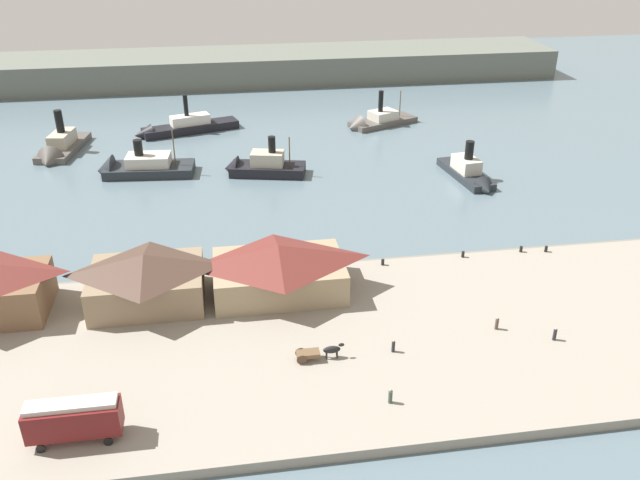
% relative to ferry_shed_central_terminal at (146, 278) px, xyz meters
% --- Properties ---
extents(ground_plane, '(320.00, 320.00, 0.00)m').
position_rel_ferry_shed_central_terminal_xyz_m(ground_plane, '(19.59, 10.24, -4.69)').
color(ground_plane, slate).
extents(quay_promenade, '(110.00, 36.00, 1.20)m').
position_rel_ferry_shed_central_terminal_xyz_m(quay_promenade, '(19.59, -11.76, -4.09)').
color(quay_promenade, gray).
rests_on(quay_promenade, ground).
extents(seawall_edge, '(110.00, 0.80, 1.00)m').
position_rel_ferry_shed_central_terminal_xyz_m(seawall_edge, '(19.59, 6.64, -4.19)').
color(seawall_edge, slate).
rests_on(seawall_edge, ground).
extents(ferry_shed_central_terminal, '(14.42, 11.23, 6.88)m').
position_rel_ferry_shed_central_terminal_xyz_m(ferry_shed_central_terminal, '(0.00, 0.00, 0.00)').
color(ferry_shed_central_terminal, '#847056').
rests_on(ferry_shed_central_terminal, quay_promenade).
extents(ferry_shed_customs_shed, '(17.31, 11.44, 6.80)m').
position_rel_ferry_shed_central_terminal_xyz_m(ferry_shed_customs_shed, '(16.95, 0.07, -0.04)').
color(ferry_shed_customs_shed, '#998466').
rests_on(ferry_shed_customs_shed, quay_promenade).
extents(street_tram, '(8.84, 2.85, 4.52)m').
position_rel_ferry_shed_central_terminal_xyz_m(street_tram, '(-5.05, -24.03, -0.87)').
color(street_tram, maroon).
rests_on(street_tram, quay_promenade).
extents(horse_cart, '(5.55, 1.49, 1.87)m').
position_rel_ferry_shed_central_terminal_xyz_m(horse_cart, '(19.77, -15.24, -2.56)').
color(horse_cart, brown).
rests_on(horse_cart, quay_promenade).
extents(pedestrian_near_cart, '(0.42, 0.42, 1.70)m').
position_rel_ferry_shed_central_terminal_xyz_m(pedestrian_near_cart, '(48.03, -15.90, -2.72)').
color(pedestrian_near_cart, '#232328').
rests_on(pedestrian_near_cart, quay_promenade).
extents(pedestrian_walking_west, '(0.40, 0.40, 1.61)m').
position_rel_ferry_shed_central_terminal_xyz_m(pedestrian_walking_west, '(28.60, -15.22, -2.76)').
color(pedestrian_walking_west, '#232328').
rests_on(pedestrian_walking_west, quay_promenade).
extents(pedestrian_near_west_shed, '(0.42, 0.42, 1.69)m').
position_rel_ferry_shed_central_terminal_xyz_m(pedestrian_near_west_shed, '(42.12, -12.76, -2.72)').
color(pedestrian_near_west_shed, '#4C3D33').
rests_on(pedestrian_near_west_shed, quay_promenade).
extents(pedestrian_near_east_shed, '(0.44, 0.44, 1.77)m').
position_rel_ferry_shed_central_terminal_xyz_m(pedestrian_near_east_shed, '(26.13, -23.61, -2.69)').
color(pedestrian_near_east_shed, '#3D4C42').
rests_on(pedestrian_near_east_shed, quay_promenade).
extents(mooring_post_center_west, '(0.44, 0.44, 0.90)m').
position_rel_ferry_shed_central_terminal_xyz_m(mooring_post_center_west, '(32.19, 4.71, -3.04)').
color(mooring_post_center_west, black).
rests_on(mooring_post_center_west, quay_promenade).
extents(mooring_post_east, '(0.44, 0.44, 0.90)m').
position_rel_ferry_shed_central_terminal_xyz_m(mooring_post_east, '(44.29, 5.19, -3.04)').
color(mooring_post_east, black).
rests_on(mooring_post_east, quay_promenade).
extents(mooring_post_west, '(0.44, 0.44, 0.90)m').
position_rel_ferry_shed_central_terminal_xyz_m(mooring_post_west, '(53.33, 5.42, -3.04)').
color(mooring_post_west, black).
rests_on(mooring_post_west, quay_promenade).
extents(mooring_post_center_east, '(0.44, 0.44, 0.90)m').
position_rel_ferry_shed_central_terminal_xyz_m(mooring_post_center_east, '(57.00, 4.91, -3.04)').
color(mooring_post_center_east, black).
rests_on(mooring_post_center_east, quay_promenade).
extents(ferry_departing_north, '(16.41, 8.68, 9.26)m').
position_rel_ferry_shed_central_terminal_xyz_m(ferry_departing_north, '(17.53, 45.35, -3.12)').
color(ferry_departing_north, black).
rests_on(ferry_departing_north, ground).
extents(ferry_moored_west, '(9.09, 19.46, 10.95)m').
position_rel_ferry_shed_central_terminal_xyz_m(ferry_moored_west, '(-23.01, 62.47, -3.34)').
color(ferry_moored_west, '#514C47').
rests_on(ferry_moored_west, ground).
extents(ferry_approaching_west, '(23.98, 11.20, 9.91)m').
position_rel_ferry_shed_central_terminal_xyz_m(ferry_approaching_west, '(1.54, 73.01, -3.33)').
color(ferry_approaching_west, black).
rests_on(ferry_approaching_west, ground).
extents(ferry_mid_harbor, '(18.58, 12.30, 10.27)m').
position_rel_ferry_shed_central_terminal_xyz_m(ferry_mid_harbor, '(46.33, 71.44, -3.59)').
color(ferry_mid_harbor, '#514C47').
rests_on(ferry_mid_harbor, ground).
extents(ferry_moored_east, '(18.91, 8.23, 10.82)m').
position_rel_ferry_shed_central_terminal_xyz_m(ferry_moored_east, '(-5.92, 48.83, -3.29)').
color(ferry_moored_east, '#23282D').
rests_on(ferry_moored_east, ground).
extents(ferry_approaching_east, '(6.57, 17.69, 8.81)m').
position_rel_ferry_shed_central_terminal_xyz_m(ferry_approaching_east, '(56.67, 35.83, -3.26)').
color(ferry_approaching_east, '#23282D').
rests_on(ferry_approaching_east, ground).
extents(far_headland, '(180.00, 24.00, 8.00)m').
position_rel_ferry_shed_central_terminal_xyz_m(far_headland, '(19.59, 120.24, -0.69)').
color(far_headland, '#60665B').
rests_on(far_headland, ground).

